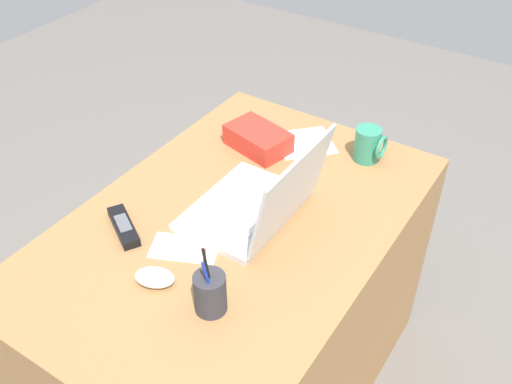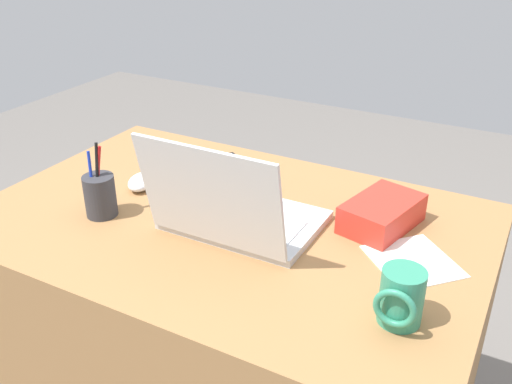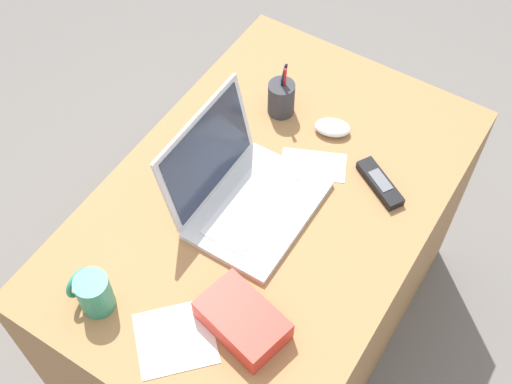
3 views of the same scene
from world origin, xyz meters
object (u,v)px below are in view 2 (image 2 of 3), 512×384
Objects in this scene: coffee_mug_white at (401,298)px; snack_bag at (382,214)px; cordless_phone at (212,164)px; pen_holder at (100,195)px; computer_mouse at (141,182)px; laptop at (235,213)px.

coffee_mug_white reaches higher than snack_bag.
coffee_mug_white is 0.33m from snack_bag.
cordless_phone is at bearing -9.44° from snack_bag.
computer_mouse is at bearing -86.80° from pen_holder.
pen_holder is 0.65m from snack_bag.
computer_mouse is at bearing -15.63° from coffee_mug_white.
pen_holder is (0.72, -0.05, -0.00)m from coffee_mug_white.
computer_mouse is at bearing -13.34° from laptop.
snack_bag is at bearing 169.49° from computer_mouse.
cordless_phone is at bearing -104.19° from pen_holder.
laptop is at bearing 146.40° from computer_mouse.
computer_mouse is 0.54× the size of pen_holder.
coffee_mug_white is (-0.73, 0.20, 0.04)m from computer_mouse.
snack_bag is (0.13, -0.31, -0.02)m from coffee_mug_white.
coffee_mug_white is at bearing 162.56° from laptop.
laptop is at bearing 33.08° from snack_bag.
laptop is at bearing 130.91° from cordless_phone.
cordless_phone is (0.63, -0.39, -0.04)m from coffee_mug_white.
laptop is at bearing -166.03° from pen_holder.
snack_bag is (-0.60, -0.10, 0.02)m from computer_mouse.
laptop reaches higher than computer_mouse.
computer_mouse is 0.50× the size of snack_bag.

